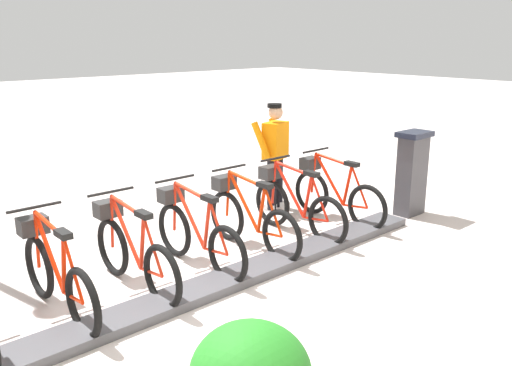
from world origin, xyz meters
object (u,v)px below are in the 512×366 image
Objects in this scene: bike_docked_2 at (249,217)px; bike_docked_5 at (55,273)px; bike_docked_0 at (334,193)px; bike_docked_4 at (132,251)px; payment_kiosk at (412,172)px; bike_docked_3 at (195,232)px; worker_near_rack at (275,153)px; bike_docked_1 at (295,204)px.

bike_docked_2 is 1.00× the size of bike_docked_5.
bike_docked_4 is (0.00, 3.33, 0.00)m from bike_docked_0.
payment_kiosk is 1.26m from bike_docked_0.
bike_docked_3 is 1.04× the size of worker_near_rack.
bike_docked_0 is 3.33m from bike_docked_4.
payment_kiosk is 2.83m from bike_docked_2.
payment_kiosk is at bearing -106.49° from bike_docked_1.
bike_docked_4 is (0.00, 0.83, 0.00)m from bike_docked_3.
bike_docked_0 is 1.00× the size of bike_docked_3.
bike_docked_0 is at bearing -90.00° from bike_docked_4.
bike_docked_0 is 4.17m from bike_docked_5.
bike_docked_5 is 4.05m from worker_near_rack.
worker_near_rack is at bearing -66.04° from bike_docked_3.
bike_docked_3 is at bearing 90.00° from bike_docked_0.
payment_kiosk reaches higher than bike_docked_4.
payment_kiosk is 0.77× the size of worker_near_rack.
bike_docked_1 is 1.24m from worker_near_rack.
worker_near_rack is at bearing -54.66° from bike_docked_2.
bike_docked_0 and bike_docked_5 have the same top height.
worker_near_rack is (0.99, -0.57, 0.48)m from bike_docked_1.
bike_docked_5 is (0.00, 3.33, 0.00)m from bike_docked_1.
bike_docked_3 is 0.83m from bike_docked_4.
payment_kiosk reaches higher than bike_docked_1.
bike_docked_4 and bike_docked_5 have the same top height.
bike_docked_1 is at bearing -90.00° from bike_docked_3.
bike_docked_5 is at bearing 90.00° from bike_docked_3.
payment_kiosk is at bearing -117.52° from bike_docked_0.
bike_docked_4 is at bearing 90.00° from bike_docked_0.
bike_docked_3 is 1.67m from bike_docked_5.
bike_docked_2 is at bearing 78.31° from payment_kiosk.
bike_docked_2 is at bearing -90.00° from bike_docked_3.
payment_kiosk is at bearing -138.90° from worker_near_rack.
worker_near_rack is (0.99, -2.23, 0.48)m from bike_docked_3.
bike_docked_1 is 1.00× the size of bike_docked_2.
payment_kiosk is 0.74× the size of bike_docked_2.
worker_near_rack reaches higher than bike_docked_2.
bike_docked_1 and bike_docked_3 have the same top height.
bike_docked_0 is 1.04× the size of worker_near_rack.
bike_docked_4 is at bearing 90.00° from bike_docked_2.
bike_docked_5 is (0.00, 4.17, 0.00)m from bike_docked_0.
payment_kiosk is at bearing -97.35° from bike_docked_4.
bike_docked_5 is at bearing 90.00° from bike_docked_0.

